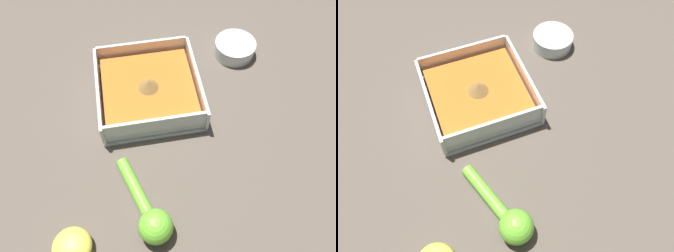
% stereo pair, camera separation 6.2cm
% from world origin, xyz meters
% --- Properties ---
extents(ground_plane, '(4.00, 4.00, 0.00)m').
position_xyz_m(ground_plane, '(0.00, 0.00, 0.00)').
color(ground_plane, brown).
extents(square_dish, '(0.21, 0.21, 0.06)m').
position_xyz_m(square_dish, '(0.00, 0.02, 0.02)').
color(square_dish, silver).
rests_on(square_dish, ground_plane).
extents(spice_bowl, '(0.09, 0.09, 0.03)m').
position_xyz_m(spice_bowl, '(0.09, -0.19, 0.02)').
color(spice_bowl, silver).
rests_on(spice_bowl, ground_plane).
extents(lemon_squeezer, '(0.17, 0.08, 0.06)m').
position_xyz_m(lemon_squeezer, '(-0.26, 0.05, 0.02)').
color(lemon_squeezer, '#6BC633').
rests_on(lemon_squeezer, ground_plane).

